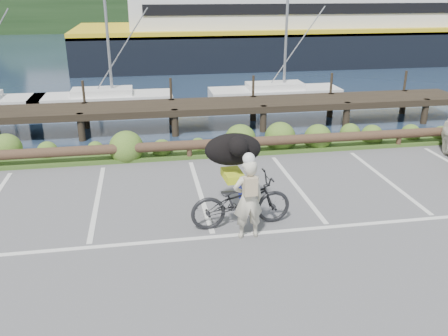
% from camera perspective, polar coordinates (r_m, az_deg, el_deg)
% --- Properties ---
extents(ground, '(72.00, 72.00, 0.00)m').
position_cam_1_polar(ground, '(10.59, -1.58, -7.26)').
color(ground, '#545456').
extents(harbor_backdrop, '(170.00, 160.00, 30.00)m').
position_cam_1_polar(harbor_backdrop, '(87.87, -9.10, 17.48)').
color(harbor_backdrop, '#1A293E').
rests_on(harbor_backdrop, ground).
extents(vegetation_strip, '(34.00, 1.60, 0.10)m').
position_cam_1_polar(vegetation_strip, '(15.42, -4.43, 2.16)').
color(vegetation_strip, '#3D5B21').
rests_on(vegetation_strip, ground).
extents(log_rail, '(32.00, 0.30, 0.60)m').
position_cam_1_polar(log_rail, '(14.78, -4.16, 1.11)').
color(log_rail, '#443021').
rests_on(log_rail, ground).
extents(bicycle, '(2.31, 0.94, 1.19)m').
position_cam_1_polar(bicycle, '(10.46, 2.06, -4.00)').
color(bicycle, black).
rests_on(bicycle, ground).
extents(cyclist, '(0.67, 0.46, 1.75)m').
position_cam_1_polar(cyclist, '(9.89, 2.91, -3.76)').
color(cyclist, beige).
rests_on(cyclist, ground).
extents(dog, '(0.72, 1.34, 0.75)m').
position_cam_1_polar(dog, '(10.75, 1.08, 2.27)').
color(dog, black).
rests_on(dog, bicycle).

